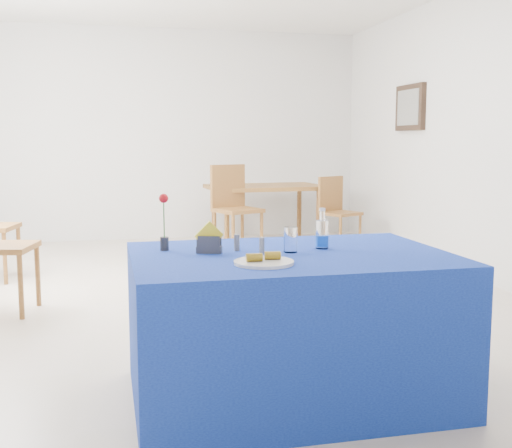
# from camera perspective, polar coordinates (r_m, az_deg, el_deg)

# --- Properties ---
(floor) EXTENTS (7.00, 7.00, 0.00)m
(floor) POSITION_cam_1_polar(r_m,az_deg,el_deg) (5.48, -2.91, -6.59)
(floor) COLOR beige
(floor) RESTS_ON ground
(room_shell) EXTENTS (7.00, 7.00, 7.00)m
(room_shell) POSITION_cam_1_polar(r_m,az_deg,el_deg) (5.34, -3.04, 11.95)
(room_shell) COLOR silver
(room_shell) RESTS_ON ground
(picture_frame) EXTENTS (0.06, 0.64, 0.52)m
(picture_frame) POSITION_cam_1_polar(r_m,az_deg,el_deg) (7.65, 13.56, 10.03)
(picture_frame) COLOR black
(picture_frame) RESTS_ON room_shell
(picture_art) EXTENTS (0.02, 0.52, 0.40)m
(picture_art) POSITION_cam_1_polar(r_m,az_deg,el_deg) (7.64, 13.39, 10.04)
(picture_art) COLOR #998C66
(picture_art) RESTS_ON room_shell
(plate) EXTENTS (0.28, 0.28, 0.01)m
(plate) POSITION_cam_1_polar(r_m,az_deg,el_deg) (2.97, 0.71, -3.43)
(plate) COLOR silver
(plate) RESTS_ON blue_table
(drinking_glass) EXTENTS (0.07, 0.07, 0.13)m
(drinking_glass) POSITION_cam_1_polar(r_m,az_deg,el_deg) (3.28, 3.09, -1.40)
(drinking_glass) COLOR white
(drinking_glass) RESTS_ON blue_table
(salt_shaker) EXTENTS (0.03, 0.03, 0.08)m
(salt_shaker) POSITION_cam_1_polar(r_m,az_deg,el_deg) (3.23, 0.52, -1.93)
(salt_shaker) COLOR slate
(salt_shaker) RESTS_ON blue_table
(pepper_shaker) EXTENTS (0.03, 0.03, 0.08)m
(pepper_shaker) POSITION_cam_1_polar(r_m,az_deg,el_deg) (3.32, -1.72, -1.67)
(pepper_shaker) COLOR slate
(pepper_shaker) RESTS_ON blue_table
(blue_table) EXTENTS (1.60, 1.10, 0.76)m
(blue_table) POSITION_cam_1_polar(r_m,az_deg,el_deg) (3.35, 3.07, -9.02)
(blue_table) COLOR navy
(blue_table) RESTS_ON floor
(water_bottle) EXTENTS (0.07, 0.07, 0.21)m
(water_bottle) POSITION_cam_1_polar(r_m,az_deg,el_deg) (3.41, 5.89, -0.99)
(water_bottle) COLOR white
(water_bottle) RESTS_ON blue_table
(napkin_holder) EXTENTS (0.15, 0.09, 0.16)m
(napkin_holder) POSITION_cam_1_polar(r_m,az_deg,el_deg) (3.26, -4.19, -1.74)
(napkin_holder) COLOR #3B3A40
(napkin_holder) RESTS_ON blue_table
(rose_vase) EXTENTS (0.05, 0.05, 0.30)m
(rose_vase) POSITION_cam_1_polar(r_m,az_deg,el_deg) (3.35, -8.18, 0.07)
(rose_vase) COLOR #26262B
(rose_vase) RESTS_ON blue_table
(oak_table) EXTENTS (1.50, 1.02, 0.76)m
(oak_table) POSITION_cam_1_polar(r_m,az_deg,el_deg) (8.27, 0.83, 2.94)
(oak_table) COLOR #8E5E29
(oak_table) RESTS_ON floor
(chair_bg_left) EXTENTS (0.61, 0.61, 1.04)m
(chair_bg_left) POSITION_cam_1_polar(r_m,az_deg,el_deg) (7.57, -2.03, 1.94)
(chair_bg_left) COLOR brown
(chair_bg_left) RESTS_ON floor
(chair_bg_right) EXTENTS (0.53, 0.53, 0.89)m
(chair_bg_right) POSITION_cam_1_polar(r_m,az_deg,el_deg) (7.98, 7.13, 1.52)
(chair_bg_right) COLOR brown
(chair_bg_right) RESTS_ON floor
(banana_pieces) EXTENTS (0.17, 0.08, 0.04)m
(banana_pieces) POSITION_cam_1_polar(r_m,az_deg,el_deg) (2.98, 0.69, -2.90)
(banana_pieces) COLOR gold
(banana_pieces) RESTS_ON plate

